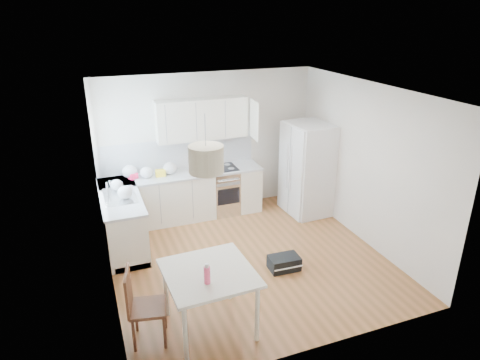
{
  "coord_description": "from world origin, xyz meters",
  "views": [
    {
      "loc": [
        -2.23,
        -5.5,
        3.75
      ],
      "look_at": [
        0.01,
        0.4,
        1.22
      ],
      "focal_mm": 32.0,
      "sensor_mm": 36.0,
      "label": 1
    }
  ],
  "objects_px": {
    "dining_table": "(209,278)",
    "dining_chair": "(148,306)",
    "refrigerator": "(308,169)",
    "gym_bag": "(284,263)"
  },
  "relations": [
    {
      "from": "dining_table",
      "to": "dining_chair",
      "type": "xyz_separation_m",
      "value": [
        -0.74,
        0.05,
        -0.24
      ]
    },
    {
      "from": "refrigerator",
      "to": "dining_table",
      "type": "height_order",
      "value": "refrigerator"
    },
    {
      "from": "dining_chair",
      "to": "dining_table",
      "type": "bearing_deg",
      "value": 8.02
    },
    {
      "from": "dining_table",
      "to": "gym_bag",
      "type": "bearing_deg",
      "value": 27.85
    },
    {
      "from": "dining_table",
      "to": "dining_chair",
      "type": "bearing_deg",
      "value": 173.75
    },
    {
      "from": "refrigerator",
      "to": "gym_bag",
      "type": "relative_size",
      "value": 3.84
    },
    {
      "from": "refrigerator",
      "to": "dining_table",
      "type": "bearing_deg",
      "value": -140.08
    },
    {
      "from": "refrigerator",
      "to": "dining_table",
      "type": "xyz_separation_m",
      "value": [
        -2.77,
        -2.55,
        -0.16
      ]
    },
    {
      "from": "gym_bag",
      "to": "dining_chair",
      "type": "bearing_deg",
      "value": -157.89
    },
    {
      "from": "refrigerator",
      "to": "gym_bag",
      "type": "xyz_separation_m",
      "value": [
        -1.32,
        -1.71,
        -0.78
      ]
    }
  ]
}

